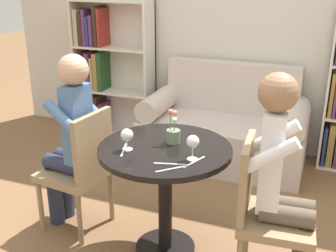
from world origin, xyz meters
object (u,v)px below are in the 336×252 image
at_px(wine_glass_left, 127,136).
at_px(bookshelf_left, 105,69).
at_px(flower_vase, 173,133).
at_px(chair_left, 82,166).
at_px(person_left, 70,139).
at_px(wine_glass_right, 193,142).
at_px(couch, 224,130).
at_px(person_right, 283,179).
at_px(chair_right, 265,208).

bearing_deg(wine_glass_left, bookshelf_left, 122.87).
bearing_deg(flower_vase, wine_glass_left, -137.46).
bearing_deg(bookshelf_left, chair_left, -65.62).
distance_m(person_left, wine_glass_right, 0.97).
bearing_deg(person_left, wine_glass_left, 79.63).
bearing_deg(person_left, flower_vase, 99.98).
distance_m(couch, bookshelf_left, 1.53).
distance_m(couch, wine_glass_left, 1.76).
relative_size(person_right, wine_glass_left, 9.66).
bearing_deg(wine_glass_right, wine_glass_left, -178.56).
relative_size(wine_glass_left, wine_glass_right, 0.89).
distance_m(couch, chair_right, 1.73).
bearing_deg(person_left, wine_glass_right, 87.85).
distance_m(chair_right, wine_glass_left, 0.91).
height_order(chair_right, wine_glass_right, wine_glass_right).
xyz_separation_m(chair_left, person_right, (1.36, -0.07, 0.20)).
bearing_deg(flower_vase, person_left, -177.49).
distance_m(bookshelf_left, chair_left, 1.97).
height_order(bookshelf_left, wine_glass_right, bookshelf_left).
height_order(person_right, wine_glass_right, person_right).
xyz_separation_m(chair_left, wine_glass_left, (0.44, -0.15, 0.35)).
bearing_deg(chair_right, person_left, 81.14).
relative_size(bookshelf_left, chair_right, 1.64).
bearing_deg(flower_vase, bookshelf_left, 130.34).
distance_m(couch, person_right, 1.78).
bearing_deg(person_right, couch, 19.94).
bearing_deg(wine_glass_left, person_left, 162.15).
height_order(couch, bookshelf_left, bookshelf_left).
xyz_separation_m(couch, person_left, (-0.72, -1.49, 0.37)).
bearing_deg(bookshelf_left, couch, -10.42).
height_order(couch, flower_vase, flower_vase).
height_order(chair_right, wine_glass_left, chair_right).
relative_size(couch, person_left, 1.20).
distance_m(chair_right, person_right, 0.22).
bearing_deg(wine_glass_right, flower_vase, 134.95).
xyz_separation_m(bookshelf_left, person_right, (2.17, -1.85, -0.03)).
height_order(chair_right, person_left, person_left).
bearing_deg(person_right, chair_left, 82.42).
bearing_deg(bookshelf_left, chair_right, -41.80).
bearing_deg(bookshelf_left, wine_glass_right, -49.17).
xyz_separation_m(wine_glass_left, wine_glass_right, (0.41, 0.01, 0.01)).
bearing_deg(bookshelf_left, person_right, -40.49).
distance_m(bookshelf_left, chair_right, 2.80).
distance_m(wine_glass_left, wine_glass_right, 0.41).
relative_size(bookshelf_left, chair_left, 1.64).
bearing_deg(wine_glass_left, person_right, 4.90).
bearing_deg(wine_glass_left, chair_left, 161.16).
height_order(wine_glass_left, wine_glass_right, wine_glass_right).
xyz_separation_m(person_right, flower_vase, (-0.70, 0.12, 0.13)).
xyz_separation_m(couch, chair_left, (-0.64, -1.51, 0.18)).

